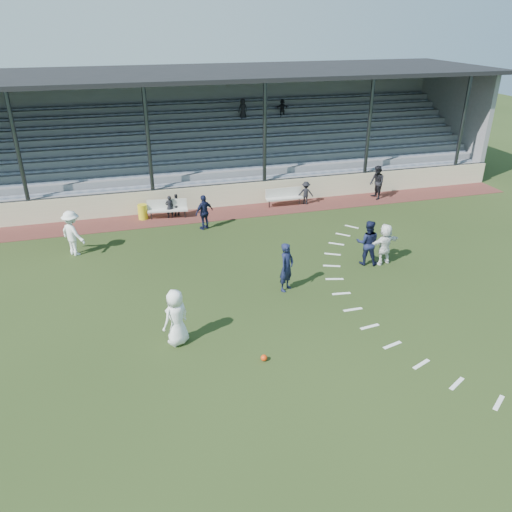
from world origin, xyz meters
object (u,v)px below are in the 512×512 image
at_px(bench_left, 167,207).
at_px(player_navy_lead, 287,267).
at_px(official, 377,183).
at_px(bench_right, 284,195).
at_px(football, 264,358).
at_px(player_white_lead, 176,317).
at_px(trash_bin, 143,212).

height_order(bench_left, player_navy_lead, player_navy_lead).
bearing_deg(official, bench_right, -92.97).
distance_m(bench_right, official, 5.35).
distance_m(bench_right, football, 13.61).
xyz_separation_m(player_white_lead, official, (12.51, 10.77, 0.02)).
relative_size(bench_left, player_navy_lead, 1.07).
distance_m(football, official, 16.03).
distance_m(bench_right, player_white_lead, 13.23).
bearing_deg(bench_left, football, -75.92).
bearing_deg(trash_bin, player_navy_lead, -61.89).
distance_m(player_white_lead, official, 16.51).
height_order(trash_bin, football, trash_bin).
distance_m(trash_bin, football, 12.98).
distance_m(bench_left, official, 11.61).
bearing_deg(official, player_white_lead, -48.62).
height_order(bench_right, player_white_lead, player_white_lead).
bearing_deg(football, trash_bin, 101.92).
xyz_separation_m(bench_left, bench_right, (6.27, 0.17, 0.00)).
bearing_deg(player_navy_lead, bench_right, 32.30).
xyz_separation_m(bench_right, player_white_lead, (-7.18, -11.11, 0.35)).
relative_size(trash_bin, player_white_lead, 0.40).
height_order(bench_left, bench_right, same).
xyz_separation_m(football, player_navy_lead, (2.01, 3.92, 0.85)).
height_order(bench_left, official, official).
relative_size(trash_bin, official, 0.41).
height_order(bench_left, trash_bin, bench_left).
xyz_separation_m(bench_right, football, (-4.82, -12.72, -0.49)).
relative_size(bench_right, player_white_lead, 1.07).
bearing_deg(football, bench_left, 96.58).
xyz_separation_m(bench_left, player_white_lead, (-0.91, -10.94, 0.35)).
bearing_deg(trash_bin, official, -1.41).
height_order(bench_left, football, bench_left).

